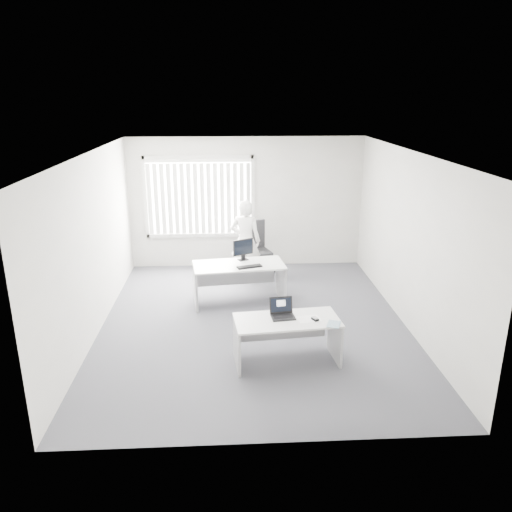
{
  "coord_description": "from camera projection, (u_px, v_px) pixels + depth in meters",
  "views": [
    {
      "loc": [
        -0.39,
        -7.54,
        3.65
      ],
      "look_at": [
        0.05,
        0.15,
        1.13
      ],
      "focal_mm": 35.0,
      "sensor_mm": 36.0,
      "label": 1
    }
  ],
  "objects": [
    {
      "name": "booklet",
      "position": [
        334.0,
        324.0,
        6.76
      ],
      "size": [
        0.24,
        0.28,
        0.01
      ],
      "primitive_type": "cube",
      "rotation": [
        0.0,
        0.0,
        -0.35
      ],
      "color": "silver",
      "rests_on": "desk_near"
    },
    {
      "name": "desk_far",
      "position": [
        239.0,
        275.0,
        8.98
      ],
      "size": [
        1.7,
        0.95,
        0.74
      ],
      "rotation": [
        0.0,
        0.0,
        0.13
      ],
      "color": "silver",
      "rests_on": "ground"
    },
    {
      "name": "ground",
      "position": [
        254.0,
        323.0,
        8.31
      ],
      "size": [
        6.0,
        6.0,
        0.0
      ],
      "primitive_type": "plane",
      "color": "#53545B",
      "rests_on": "ground"
    },
    {
      "name": "desk_near",
      "position": [
        287.0,
        331.0,
        6.98
      ],
      "size": [
        1.51,
        0.82,
        0.66
      ],
      "rotation": [
        0.0,
        0.0,
        0.1
      ],
      "color": "silver",
      "rests_on": "ground"
    },
    {
      "name": "laptop",
      "position": [
        283.0,
        309.0,
        6.93
      ],
      "size": [
        0.36,
        0.33,
        0.25
      ],
      "primitive_type": null,
      "rotation": [
        0.0,
        0.0,
        0.11
      ],
      "color": "black",
      "rests_on": "desk_near"
    },
    {
      "name": "office_chair",
      "position": [
        257.0,
        258.0,
        10.44
      ],
      "size": [
        0.82,
        0.82,
        1.14
      ],
      "rotation": [
        0.0,
        0.0,
        0.31
      ],
      "color": "black",
      "rests_on": "ground"
    },
    {
      "name": "wall_front",
      "position": [
        269.0,
        328.0,
        5.03
      ],
      "size": [
        5.0,
        0.02,
        2.8
      ],
      "primitive_type": "cube",
      "color": "beige",
      "rests_on": "ground"
    },
    {
      "name": "wall_back",
      "position": [
        246.0,
        203.0,
        10.72
      ],
      "size": [
        5.0,
        0.02,
        2.8
      ],
      "primitive_type": "cube",
      "color": "beige",
      "rests_on": "ground"
    },
    {
      "name": "mouse",
      "position": [
        315.0,
        319.0,
        6.89
      ],
      "size": [
        0.1,
        0.12,
        0.04
      ],
      "primitive_type": null,
      "rotation": [
        0.0,
        0.0,
        0.44
      ],
      "color": "#B1B1B3",
      "rests_on": "paper_sheet"
    },
    {
      "name": "paper_sheet",
      "position": [
        309.0,
        319.0,
        6.93
      ],
      "size": [
        0.35,
        0.28,
        0.0
      ],
      "primitive_type": "cube",
      "rotation": [
        0.0,
        0.0,
        0.18
      ],
      "color": "white",
      "rests_on": "desk_near"
    },
    {
      "name": "blinds",
      "position": [
        199.0,
        199.0,
        10.54
      ],
      "size": [
        2.2,
        0.1,
        1.5
      ],
      "primitive_type": null,
      "color": "white",
      "rests_on": "wall_back"
    },
    {
      "name": "keyboard",
      "position": [
        249.0,
        267.0,
        8.76
      ],
      "size": [
        0.47,
        0.28,
        0.02
      ],
      "primitive_type": "cube",
      "rotation": [
        0.0,
        0.0,
        0.31
      ],
      "color": "black",
      "rests_on": "desk_far"
    },
    {
      "name": "ceiling",
      "position": [
        253.0,
        153.0,
        7.44
      ],
      "size": [
        5.0,
        6.0,
        0.02
      ],
      "primitive_type": "cube",
      "color": "white",
      "rests_on": "wall_back"
    },
    {
      "name": "person",
      "position": [
        245.0,
        241.0,
        9.99
      ],
      "size": [
        0.68,
        0.52,
        1.67
      ],
      "primitive_type": "imported",
      "rotation": [
        0.0,
        0.0,
        2.93
      ],
      "color": "white",
      "rests_on": "ground"
    },
    {
      "name": "window",
      "position": [
        199.0,
        197.0,
        10.58
      ],
      "size": [
        2.32,
        0.06,
        1.76
      ],
      "primitive_type": "cube",
      "color": "#BAB9B5",
      "rests_on": "wall_back"
    },
    {
      "name": "wall_right",
      "position": [
        409.0,
        240.0,
        8.01
      ],
      "size": [
        0.02,
        6.0,
        2.8
      ],
      "primitive_type": "cube",
      "color": "beige",
      "rests_on": "ground"
    },
    {
      "name": "wall_left",
      "position": [
        93.0,
        245.0,
        7.74
      ],
      "size": [
        0.02,
        6.0,
        2.8
      ],
      "primitive_type": "cube",
      "color": "beige",
      "rests_on": "ground"
    },
    {
      "name": "monitor",
      "position": [
        243.0,
        250.0,
        9.09
      ],
      "size": [
        0.41,
        0.28,
        0.4
      ],
      "primitive_type": null,
      "rotation": [
        0.0,
        0.0,
        0.45
      ],
      "color": "black",
      "rests_on": "desk_far"
    }
  ]
}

